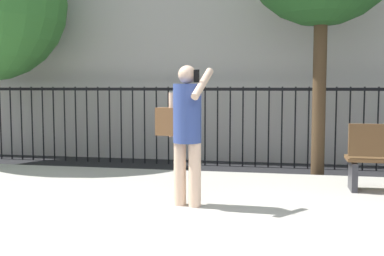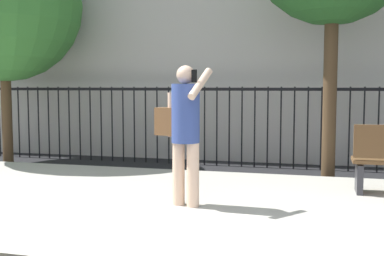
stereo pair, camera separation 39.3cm
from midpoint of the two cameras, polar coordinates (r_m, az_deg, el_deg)
sidewalk at (r=6.00m, az=-0.13°, el=-9.68°), size 28.00×4.40×0.15m
iron_fence at (r=9.48m, az=4.20°, el=1.48°), size 12.03×0.04×1.60m
pedestrian_on_phone at (r=5.69m, az=-2.80°, el=0.38°), size 0.71×0.51×1.70m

